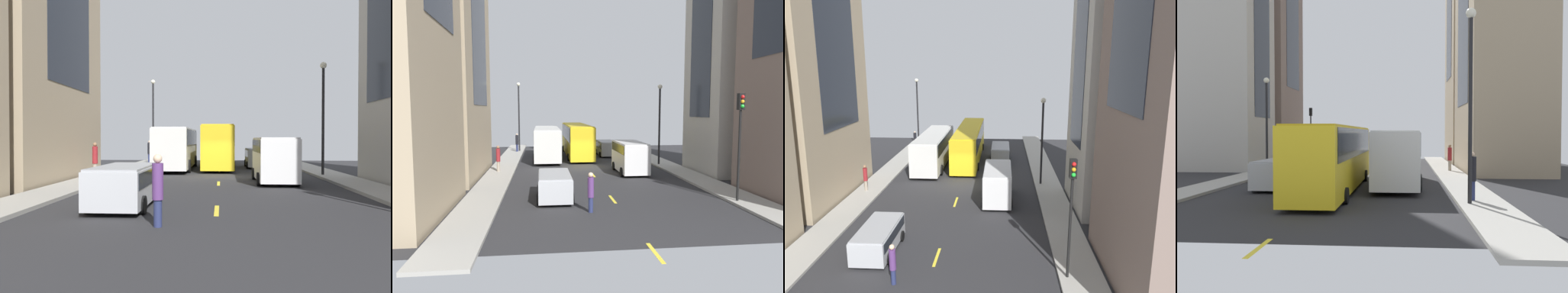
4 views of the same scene
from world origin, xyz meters
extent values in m
plane|color=#28282B|center=(0.00, 0.00, 0.00)|extent=(41.16, 41.16, 0.00)
cube|color=#9E9B93|center=(-7.47, 0.00, 0.07)|extent=(2.22, 44.00, 0.15)
cube|color=#9E9B93|center=(7.47, 0.00, 0.07)|extent=(2.22, 44.00, 0.15)
cube|color=yellow|center=(0.00, -21.00, 0.01)|extent=(0.16, 2.00, 0.01)
cube|color=yellow|center=(0.00, -12.60, 0.01)|extent=(0.16, 2.00, 0.01)
cube|color=yellow|center=(0.00, -4.20, 0.01)|extent=(0.16, 2.00, 0.01)
cube|color=yellow|center=(0.00, 4.20, 0.01)|extent=(0.16, 2.00, 0.01)
cube|color=yellow|center=(0.00, 12.60, 0.01)|extent=(0.16, 2.00, 0.01)
cube|color=yellow|center=(0.00, 21.00, 0.01)|extent=(0.16, 2.00, 0.01)
cube|color=tan|center=(-11.79, -3.31, 12.40)|extent=(6.02, 11.43, 24.80)
cube|color=#1E232D|center=(-11.79, -3.31, 12.40)|extent=(6.08, 6.29, 13.64)
cube|color=#B7B2A8|center=(12.77, -4.19, 10.29)|extent=(7.99, 7.02, 20.58)
cube|color=#1E232D|center=(12.77, -4.19, 10.29)|extent=(8.07, 3.86, 11.32)
cube|color=silver|center=(-3.52, 6.21, 1.77)|extent=(2.55, 11.06, 3.00)
cube|color=black|center=(-3.52, 6.21, 2.62)|extent=(2.60, 10.18, 1.20)
cube|color=beige|center=(-3.52, 6.21, 3.31)|extent=(2.45, 10.62, 0.08)
cylinder|color=black|center=(-4.70, 9.64, 0.50)|extent=(0.46, 1.00, 1.00)
cylinder|color=black|center=(-2.35, 9.64, 0.50)|extent=(0.46, 1.00, 1.00)
cylinder|color=black|center=(-4.70, 2.78, 0.50)|extent=(0.46, 1.00, 1.00)
cylinder|color=black|center=(-2.35, 2.78, 0.50)|extent=(0.46, 1.00, 1.00)
cube|color=yellow|center=(-0.13, 9.11, 1.86)|extent=(2.45, 14.54, 3.30)
cube|color=black|center=(-0.13, 9.11, 2.72)|extent=(2.50, 13.38, 1.48)
cube|color=gold|center=(-0.13, 9.11, 3.55)|extent=(2.35, 13.96, 0.08)
cylinder|color=black|center=(-1.25, 13.61, 0.38)|extent=(0.44, 0.76, 0.76)
cylinder|color=black|center=(1.00, 13.61, 0.38)|extent=(0.44, 0.76, 0.76)
cylinder|color=black|center=(-1.25, 4.60, 0.38)|extent=(0.44, 0.76, 0.76)
cylinder|color=black|center=(1.00, 4.60, 0.38)|extent=(0.44, 0.76, 0.76)
cube|color=white|center=(3.17, -3.49, 1.35)|extent=(2.05, 5.34, 2.30)
cube|color=black|center=(3.17, -3.49, 2.10)|extent=(2.09, 4.91, 0.69)
cube|color=silver|center=(3.17, -3.49, 2.54)|extent=(1.97, 5.13, 0.08)
cylinder|color=black|center=(2.23, -1.83, 0.36)|extent=(0.37, 0.72, 0.72)
cylinder|color=black|center=(4.11, -1.83, 0.36)|extent=(0.37, 0.72, 0.72)
cylinder|color=black|center=(2.23, -5.14, 0.36)|extent=(0.37, 0.72, 0.72)
cylinder|color=black|center=(4.11, -5.14, 0.36)|extent=(0.37, 0.72, 0.72)
cube|color=#B7BABF|center=(3.30, 8.63, 0.89)|extent=(1.89, 4.67, 1.44)
cube|color=black|center=(3.30, 8.63, 1.26)|extent=(1.93, 4.30, 0.60)
cube|color=#9C9EA2|center=(3.30, 8.63, 1.65)|extent=(1.81, 4.48, 0.08)
cylinder|color=black|center=(2.43, 10.08, 0.31)|extent=(0.34, 0.62, 0.62)
cylinder|color=black|center=(4.17, 10.08, 0.31)|extent=(0.34, 0.62, 0.62)
cylinder|color=black|center=(2.43, 7.19, 0.31)|extent=(0.34, 0.62, 0.62)
cylinder|color=black|center=(4.17, 7.19, 0.31)|extent=(0.34, 0.62, 0.62)
cube|color=#B7BABF|center=(-3.35, -12.11, 0.81)|extent=(1.86, 4.25, 1.27)
cube|color=black|center=(-3.35, -12.11, 1.12)|extent=(1.89, 3.91, 0.53)
cube|color=#9C9EA2|center=(-3.35, -12.11, 1.48)|extent=(1.78, 4.08, 0.08)
cylinder|color=black|center=(-4.20, -10.79, 0.31)|extent=(0.33, 0.62, 0.62)
cylinder|color=black|center=(-2.49, -10.79, 0.31)|extent=(0.33, 0.62, 0.62)
cylinder|color=black|center=(-4.20, -13.43, 0.31)|extent=(0.33, 0.62, 0.62)
cylinder|color=black|center=(-2.49, -13.43, 0.31)|extent=(0.33, 0.62, 0.62)
cylinder|color=navy|center=(-1.62, -15.24, 0.39)|extent=(0.24, 0.24, 0.77)
cylinder|color=#593372|center=(-1.62, -15.24, 1.29)|extent=(0.32, 0.32, 1.03)
sphere|color=beige|center=(-1.62, -15.24, 1.93)|extent=(0.26, 0.26, 0.26)
cylinder|color=navy|center=(-7.10, 12.96, 0.58)|extent=(0.27, 0.27, 0.87)
cylinder|color=black|center=(-7.10, 12.96, 1.58)|extent=(0.36, 0.36, 1.13)
sphere|color=beige|center=(-7.10, 12.96, 2.25)|extent=(0.21, 0.21, 0.21)
cylinder|color=gray|center=(-7.65, -2.36, 0.56)|extent=(0.25, 0.25, 0.83)
cylinder|color=maroon|center=(-7.65, -2.36, 1.51)|extent=(0.34, 0.34, 1.06)
sphere|color=#8C6647|center=(-7.65, -2.36, 2.17)|extent=(0.25, 0.25, 0.25)
cylinder|color=black|center=(6.76, -14.34, 2.68)|extent=(0.14, 0.14, 5.05)
cube|color=black|center=(6.76, -14.34, 5.65)|extent=(0.32, 0.32, 0.90)
sphere|color=red|center=(6.76, -14.52, 5.90)|extent=(0.20, 0.20, 0.20)
sphere|color=orange|center=(6.76, -14.52, 5.65)|extent=(0.20, 0.20, 0.20)
sphere|color=green|center=(6.76, -14.52, 5.40)|extent=(0.20, 0.20, 0.20)
cylinder|color=black|center=(6.86, 0.30, 3.67)|extent=(0.18, 0.18, 7.04)
sphere|color=silver|center=(6.86, 0.30, 7.37)|extent=(0.44, 0.44, 0.44)
cylinder|color=black|center=(-6.86, 13.84, 4.18)|extent=(0.18, 0.18, 8.06)
sphere|color=silver|center=(-6.86, 13.84, 8.39)|extent=(0.44, 0.44, 0.44)
camera|label=1|loc=(0.17, -26.17, 2.47)|focal=36.15mm
camera|label=2|loc=(-4.05, -33.89, 5.17)|focal=34.72mm
camera|label=3|loc=(3.50, -31.13, 10.37)|focal=34.52mm
camera|label=4|loc=(-4.10, 32.19, 3.20)|focal=38.23mm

